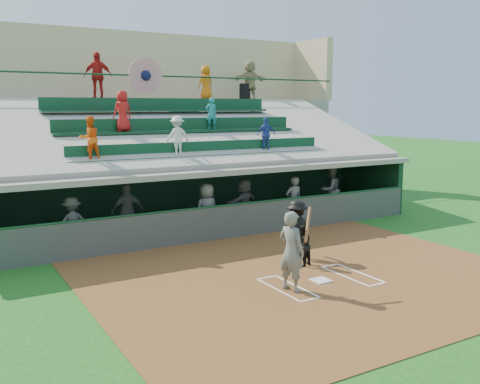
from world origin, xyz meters
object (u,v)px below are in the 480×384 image
home_plate (321,280)px  trash_bin (245,92)px  batter_at_plate (292,251)px  catcher (303,245)px

home_plate → trash_bin: (5.66, 13.25, 4.98)m
batter_at_plate → catcher: size_ratio=1.72×
home_plate → trash_bin: bearing=66.9°
catcher → trash_bin: bearing=-132.2°
batter_at_plate → trash_bin: size_ratio=2.36×
home_plate → batter_at_plate: size_ratio=0.22×
catcher → home_plate: bearing=55.1°
batter_at_plate → catcher: 2.06m
catcher → trash_bin: size_ratio=1.37×
home_plate → batter_at_plate: batter_at_plate is taller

